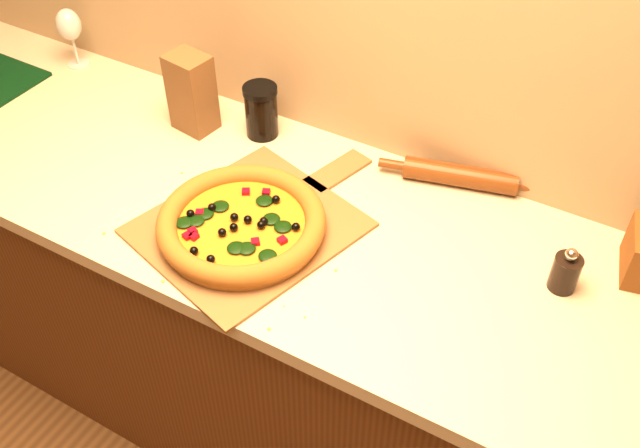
{
  "coord_description": "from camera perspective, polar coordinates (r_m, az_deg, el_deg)",
  "views": [
    {
      "loc": [
        0.6,
        0.4,
        2.03
      ],
      "look_at": [
        0.04,
        1.38,
        0.96
      ],
      "focal_mm": 40.0,
      "sensor_mm": 36.0,
      "label": 1
    }
  ],
  "objects": [
    {
      "name": "pepper_grinder",
      "position": [
        1.55,
        19.04,
        -3.65
      ],
      "size": [
        0.06,
        0.06,
        0.11
      ],
      "color": "black",
      "rests_on": "countertop"
    },
    {
      "name": "pizza_peel",
      "position": [
        1.64,
        -5.33,
        0.02
      ],
      "size": [
        0.51,
        0.65,
        0.01
      ],
      "rotation": [
        0.0,
        0.0,
        -0.28
      ],
      "color": "brown",
      "rests_on": "countertop"
    },
    {
      "name": "cabinet",
      "position": [
        1.99,
        -0.42,
        -9.81
      ],
      "size": [
        2.8,
        0.65,
        0.86
      ],
      "primitive_type": "cube",
      "color": "#4B2710",
      "rests_on": "ground"
    },
    {
      "name": "paper_bag",
      "position": [
        1.9,
        -10.23,
        10.28
      ],
      "size": [
        0.12,
        0.1,
        0.21
      ],
      "primitive_type": "cube",
      "rotation": [
        0.0,
        0.0,
        -0.15
      ],
      "color": "brown",
      "rests_on": "countertop"
    },
    {
      "name": "countertop",
      "position": [
        1.65,
        -0.5,
        -0.44
      ],
      "size": [
        2.84,
        0.68,
        0.04
      ],
      "primitive_type": "cube",
      "color": "beige",
      "rests_on": "cabinet"
    },
    {
      "name": "wine_glass",
      "position": [
        2.25,
        -19.44,
        14.7
      ],
      "size": [
        0.07,
        0.07,
        0.18
      ],
      "color": "silver",
      "rests_on": "countertop"
    },
    {
      "name": "dark_jar",
      "position": [
        1.87,
        -4.73,
        9.01
      ],
      "size": [
        0.09,
        0.09,
        0.14
      ],
      "color": "black",
      "rests_on": "countertop"
    },
    {
      "name": "rolling_pin",
      "position": [
        1.76,
        11.15,
        3.82
      ],
      "size": [
        0.39,
        0.12,
        0.05
      ],
      "rotation": [
        0.0,
        0.0,
        0.25
      ],
      "color": "#5C250F",
      "rests_on": "countertop"
    },
    {
      "name": "pizza",
      "position": [
        1.6,
        -6.29,
        0.03
      ],
      "size": [
        0.38,
        0.38,
        0.05
      ],
      "color": "#AC6F2B",
      "rests_on": "pizza_peel"
    }
  ]
}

